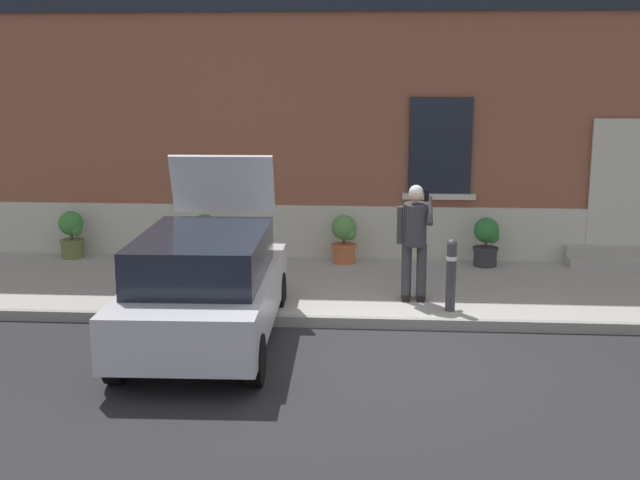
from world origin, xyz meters
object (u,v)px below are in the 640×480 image
(bollard_far_left, at_px, (218,268))
(planter_olive, at_px, (72,233))
(bollard_near_person, at_px, (451,272))
(planter_terracotta, at_px, (344,238))
(planter_cream, at_px, (205,237))
(hatchback_car_silver, at_px, (206,285))
(planter_charcoal, at_px, (486,241))
(person_on_phone, at_px, (415,235))

(bollard_far_left, distance_m, planter_olive, 4.31)
(bollard_near_person, xyz_separation_m, planter_terracotta, (-1.63, 2.80, -0.11))
(planter_cream, relative_size, planter_terracotta, 1.00)
(bollard_near_person, relative_size, bollard_far_left, 1.00)
(bollard_near_person, xyz_separation_m, planter_cream, (-4.11, 2.71, -0.11))
(hatchback_car_silver, bearing_deg, planter_charcoal, 43.91)
(person_on_phone, bearing_deg, bollard_near_person, -41.85)
(bollard_near_person, bearing_deg, hatchback_car_silver, -159.53)
(person_on_phone, height_order, planter_charcoal, person_on_phone)
(person_on_phone, bearing_deg, planter_charcoal, 58.38)
(planter_terracotta, bearing_deg, planter_olive, 179.56)
(bollard_far_left, xyz_separation_m, planter_olive, (-3.25, 2.84, -0.11))
(bollard_near_person, bearing_deg, planter_olive, 156.68)
(planter_terracotta, bearing_deg, planter_cream, -177.97)
(hatchback_car_silver, xyz_separation_m, planter_cream, (-0.85, 3.93, -0.19))
(planter_cream, bearing_deg, planter_charcoal, 0.23)
(planter_terracotta, bearing_deg, planter_charcoal, -1.58)
(bollard_far_left, relative_size, planter_cream, 1.22)
(bollard_near_person, relative_size, planter_charcoal, 1.22)
(bollard_far_left, distance_m, planter_cream, 2.82)
(person_on_phone, height_order, planter_olive, person_on_phone)
(planter_olive, bearing_deg, person_on_phone, -21.58)
(planter_cream, height_order, planter_terracotta, same)
(planter_cream, bearing_deg, planter_terracotta, 2.03)
(bollard_far_left, bearing_deg, person_on_phone, 8.70)
(planter_cream, bearing_deg, hatchback_car_silver, -77.74)
(planter_cream, bearing_deg, bollard_near_person, -33.44)
(hatchback_car_silver, relative_size, person_on_phone, 2.35)
(bollard_near_person, distance_m, bollard_far_left, 3.34)
(bollard_far_left, xyz_separation_m, planter_cream, (-0.77, 2.71, -0.11))
(person_on_phone, relative_size, planter_terracotta, 2.04)
(bollard_near_person, xyz_separation_m, planter_charcoal, (0.85, 2.73, -0.11))
(hatchback_car_silver, height_order, bollard_near_person, hatchback_car_silver)
(planter_olive, bearing_deg, planter_charcoal, -0.82)
(planter_olive, xyz_separation_m, planter_cream, (2.48, -0.13, 0.00))
(planter_olive, relative_size, planter_charcoal, 1.00)
(bollard_far_left, xyz_separation_m, planter_charcoal, (4.18, 2.73, -0.11))
(hatchback_car_silver, bearing_deg, bollard_far_left, 93.97)
(person_on_phone, height_order, planter_cream, person_on_phone)
(person_on_phone, xyz_separation_m, planter_olive, (-6.08, 2.40, -0.55))
(planter_charcoal, bearing_deg, planter_terracotta, 178.42)
(bollard_near_person, distance_m, planter_charcoal, 2.86)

